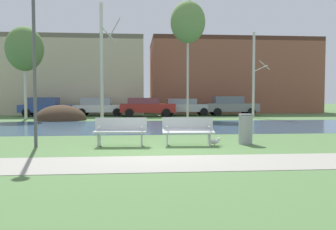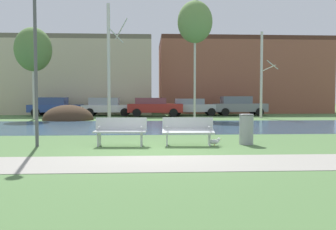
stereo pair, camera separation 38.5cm
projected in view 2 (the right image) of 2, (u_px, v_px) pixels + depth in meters
ground_plane at (152, 124)px, 19.75m from camera, size 120.00×120.00×0.00m
paved_path_strip at (156, 163)px, 8.07m from camera, size 60.00×2.01×0.01m
river_band at (152, 126)px, 18.37m from camera, size 80.00×8.45×0.01m
soil_mound at (68, 120)px, 23.53m from camera, size 3.32×3.06×2.01m
bench_left at (120, 131)px, 10.95m from camera, size 1.63×0.66×0.87m
bench_right at (188, 130)px, 11.06m from camera, size 1.63×0.66×0.87m
trash_bin at (246, 129)px, 11.30m from camera, size 0.47×0.47×0.97m
seagull at (215, 141)px, 11.04m from camera, size 0.40×0.15×0.25m
streetlamp at (35, 27)px, 10.67m from camera, size 0.32×0.32×5.43m
birch_far_left at (33, 50)px, 24.19m from camera, size 2.48×2.48×6.26m
birch_left at (109, 60)px, 24.33m from camera, size 1.43×2.31×7.89m
birch_center_left at (195, 22)px, 25.43m from camera, size 2.50×2.50×8.85m
birch_center at (262, 75)px, 25.60m from camera, size 1.30×2.19×6.22m
parked_van_nearest_blue at (55, 106)px, 28.53m from camera, size 4.14×2.09×1.50m
parked_sedan_second_white at (107, 106)px, 28.79m from camera, size 4.18×2.05×1.48m
parked_hatch_third_red at (154, 106)px, 28.10m from camera, size 4.32×2.05×1.46m
parked_wagon_fourth_silver at (192, 106)px, 29.26m from camera, size 4.24×1.99×1.39m
parked_suv_fifth_grey at (239, 105)px, 29.42m from camera, size 4.27×2.13×1.59m
building_beige_block at (77, 77)px, 33.99m from camera, size 14.21×7.94×6.89m
building_brick_low at (238, 77)px, 36.26m from camera, size 16.02×8.30×7.15m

